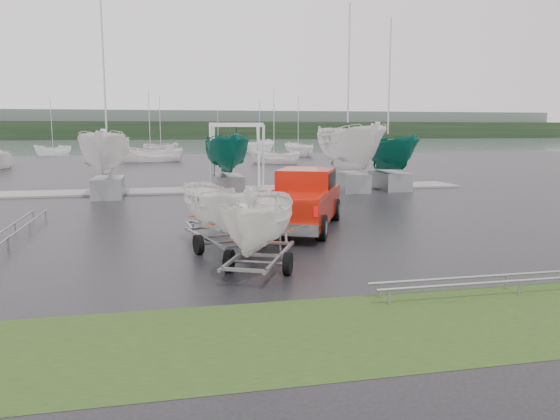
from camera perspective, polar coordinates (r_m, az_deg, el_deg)
The scene contains 23 objects.
ground_plane at distance 21.10m, azimuth -1.38°, elevation -1.83°, with size 120.00×120.00×0.00m, color black.
lake at distance 120.49m, azimuth -10.60°, elevation 6.60°, with size 300.00×300.00×0.00m, color slate.
grass_verge at distance 10.86m, azimuth 10.07°, elevation -12.06°, with size 40.00×40.00×0.00m, color #1E3113.
dock at distance 33.81m, azimuth -5.61°, elevation 2.14°, with size 30.00×3.00×0.12m, color gray.
treeline at distance 190.41m, azimuth -11.35°, elevation 8.15°, with size 300.00×8.00×6.00m, color black.
far_hill at distance 198.41m, azimuth -11.41°, elevation 8.74°, with size 300.00×6.00×10.00m, color #4C5651.
pickup_truck at distance 21.09m, azimuth 2.43°, elevation 1.31°, with size 4.78×6.95×2.20m.
trailer_hitched at distance 14.28m, azimuth -2.16°, elevation 3.50°, with size 2.57×3.77×4.68m.
trailer_parked at distance 16.91m, azimuth -6.36°, elevation 4.51°, with size 2.10×3.78×4.83m.
boat_hoist at distance 33.71m, azimuth -4.55°, elevation 6.60°, with size 3.30×2.18×4.12m.
keelboat_0 at distance 31.50m, azimuth -17.79°, elevation 8.78°, with size 2.61×3.20×10.78m.
keelboat_1 at distance 31.80m, azimuth -5.59°, elevation 8.47°, with size 2.38×3.20×7.43m.
keelboat_2 at distance 33.33m, azimuth 7.40°, elevation 10.06°, with size 2.97×3.20×11.15m.
keelboat_3 at distance 34.63m, azimuth 11.55°, elevation 8.05°, with size 2.28×3.20×10.44m.
mast_rack_0 at distance 22.22m, azimuth -25.35°, elevation -1.21°, with size 0.56×6.50×0.06m.
mast_rack_2 at distance 13.91m, azimuth 23.18°, elevation -6.53°, with size 7.00×0.56×0.06m.
moored_boat_1 at distance 75.59m, azimuth -12.31°, elevation 5.48°, with size 4.03×4.06×11.94m.
moored_boat_2 at distance 59.36m, azimuth -0.63°, elevation 4.89°, with size 3.51×3.51×11.25m.
moored_boat_3 at distance 75.40m, azimuth 1.91°, elevation 5.67°, with size 3.13×3.20×11.82m.
moored_boat_4 at distance 84.94m, azimuth -22.60°, elevation 5.35°, with size 3.20×3.20×10.97m.
moored_boat_5 at distance 86.36m, azimuth -2.14°, elevation 6.03°, with size 4.33×4.35×12.08m.
moored_boat_6 at distance 103.64m, azimuth -6.46°, elevation 6.41°, with size 2.99×3.05×11.52m.
moored_boat_7 at distance 63.93m, azimuth -13.35°, elevation 4.92°, with size 3.03×2.96×11.71m.
Camera 1 is at (-3.97, -20.37, 3.80)m, focal length 35.00 mm.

